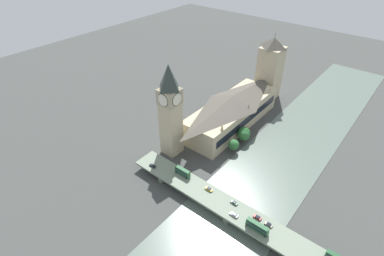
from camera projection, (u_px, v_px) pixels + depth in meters
name	position (u px, v px, depth m)	size (l,w,h in m)	color
ground_plane	(245.00, 137.00, 222.05)	(600.00, 600.00, 0.00)	#424442
river_water	(285.00, 154.00, 205.42)	(52.03, 360.00, 0.30)	slate
parliament_hall	(232.00, 110.00, 228.81)	(29.10, 89.12, 25.47)	#C1B28E
clock_tower	(170.00, 109.00, 188.81)	(12.50, 12.50, 64.42)	#C1B28E
victoria_tower	(270.00, 69.00, 257.06)	(17.77, 17.77, 57.83)	#C1B28E
road_bridge	(232.00, 210.00, 159.96)	(136.06, 15.02, 6.05)	#5D6A59
double_decker_bus_lead	(257.00, 227.00, 147.07)	(11.94, 2.50, 4.81)	#235B33
double_decker_bus_mid	(183.00, 172.00, 178.95)	(10.34, 2.56, 4.80)	#235B33
car_northbound_lead	(153.00, 166.00, 186.06)	(4.57, 1.81, 1.33)	black
car_northbound_mid	(209.00, 189.00, 169.94)	(4.66, 1.84, 1.53)	gold
car_northbound_tail	(257.00, 217.00, 153.97)	(4.29, 1.89, 1.42)	maroon
car_southbound_lead	(234.00, 203.00, 161.93)	(3.97, 1.77, 1.37)	#2D5638
car_southbound_mid	(269.00, 225.00, 150.42)	(4.11, 1.93, 1.29)	slate
car_southbound_tail	(234.00, 215.00, 155.29)	(4.55, 1.94, 1.48)	silver
tree_embankment_near	(234.00, 145.00, 204.24)	(7.46, 7.46, 9.90)	brown
tree_embankment_mid	(244.00, 135.00, 212.40)	(8.50, 8.50, 11.10)	brown
tree_embankment_far	(244.00, 133.00, 213.50)	(9.24, 9.24, 11.78)	brown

